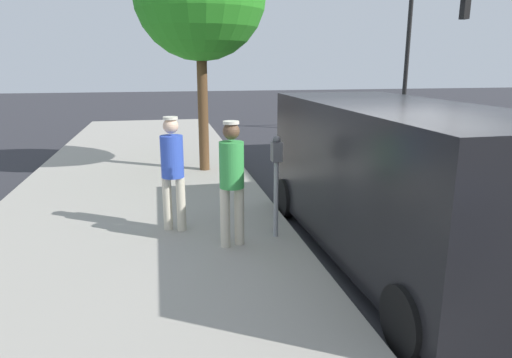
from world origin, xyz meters
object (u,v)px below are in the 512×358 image
Objects in this scene: pedestrian_in_blue at (172,166)px; traffic_light_corner at (429,39)px; parking_meter_near at (276,169)px; pedestrian_in_green at (232,175)px; parked_van at (396,178)px.

traffic_light_corner is at bearing -136.12° from pedestrian_in_blue.
traffic_light_corner reaches higher than parking_meter_near.
pedestrian_in_green reaches higher than parking_meter_near.
parking_meter_near is 13.16m from traffic_light_corner.
traffic_light_corner is (-9.75, -9.38, 2.35)m from pedestrian_in_blue.
pedestrian_in_blue is at bearing 43.88° from traffic_light_corner.
pedestrian_in_green is 1.01× the size of pedestrian_in_blue.
pedestrian_in_green is 13.76m from traffic_light_corner.
traffic_light_corner is (-8.96, -10.17, 2.34)m from pedestrian_in_green.
parked_van is at bearing 57.61° from traffic_light_corner.
parking_meter_near is at bearing -25.99° from parked_van.
parking_meter_near is 1.67m from parked_van.
pedestrian_in_green is 0.34× the size of traffic_light_corner.
pedestrian_in_green is (0.68, 0.21, -0.01)m from parking_meter_near.
parked_van reaches higher than parking_meter_near.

